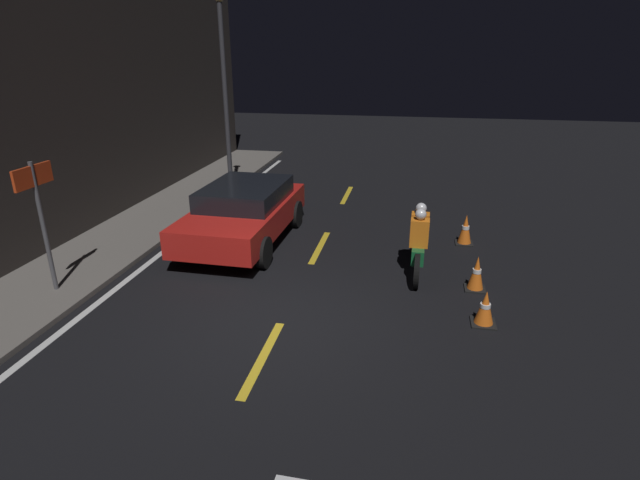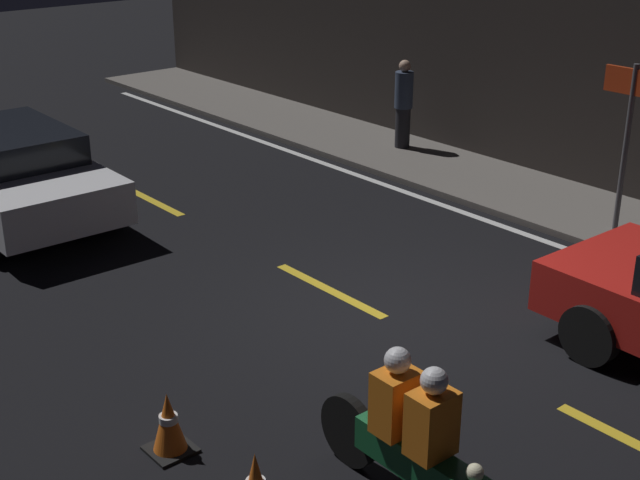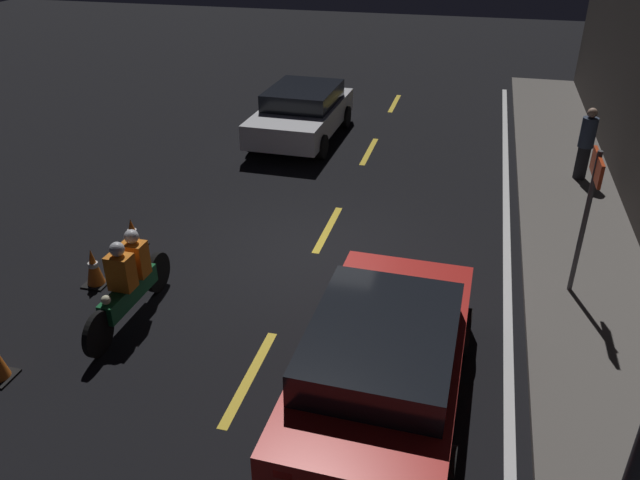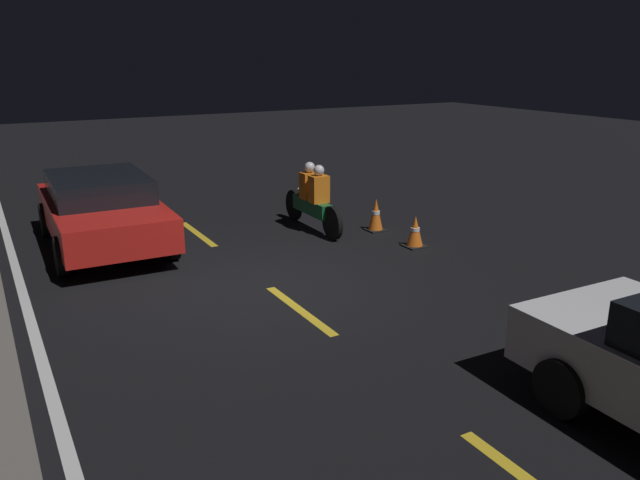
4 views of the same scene
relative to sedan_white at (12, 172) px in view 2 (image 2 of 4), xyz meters
The scene contains 11 objects.
ground_plane 6.41m from the sedan_white, 17.98° to the left, with size 56.00×56.00×0.00m, color black.
raised_curb 9.05m from the sedan_white, 47.90° to the left, with size 28.00×2.11×0.10m.
lane_dash_a 4.47m from the sedan_white, 153.54° to the left, with size 2.00×0.14×0.01m.
lane_dash_b 2.17m from the sedan_white, 74.29° to the left, with size 2.00×0.14×0.01m.
lane_dash_c 5.47m from the sedan_white, 21.25° to the left, with size 2.00×0.14×0.01m.
lane_solid_kerb 8.14m from the sedan_white, 41.69° to the left, with size 25.20×0.14×0.01m.
sedan_white is the anchor object (origin of this frame).
motorcycle 8.67m from the sedan_white, ahead, with size 2.40×0.37×1.41m.
traffic_cone_near 6.84m from the sedan_white, 11.54° to the right, with size 0.40×0.40×0.60m.
pedestrian 7.13m from the sedan_white, 79.25° to the left, with size 0.34×0.34×1.64m.
shop_sign 9.03m from the sedan_white, 45.15° to the left, with size 0.90×0.08×2.40m.
Camera 2 is at (6.69, -6.68, 4.86)m, focal length 50.00 mm.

